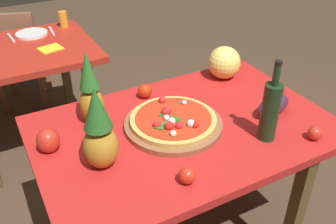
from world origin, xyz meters
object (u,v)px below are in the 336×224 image
at_px(wine_bottle, 270,110).
at_px(napkin_folded, 50,49).
at_px(fork_utensil, 11,38).
at_px(display_table, 184,142).
at_px(bell_pepper, 48,141).
at_px(tomato_at_corner, 187,175).
at_px(eggplant, 273,105).
at_px(pizza_board, 173,124).
at_px(pineapple_left, 99,133).
at_px(dinner_plate, 32,34).
at_px(knife_utensil, 52,31).
at_px(tomato_by_bottle, 145,91).
at_px(melon, 224,63).
at_px(tomato_beside_pepper, 315,133).
at_px(drinking_glass_juice, 63,19).
at_px(tomato_near_board, 278,90).
at_px(dining_chair, 17,54).
at_px(pizza, 173,119).
at_px(background_table, 22,66).
at_px(pineapple_right, 90,92).

relative_size(wine_bottle, napkin_folded, 2.60).
bearing_deg(fork_utensil, wine_bottle, -70.17).
distance_m(display_table, napkin_folded, 1.22).
relative_size(bell_pepper, tomato_at_corner, 1.58).
bearing_deg(eggplant, display_table, 165.81).
distance_m(eggplant, fork_utensil, 1.85).
distance_m(pizza_board, pineapple_left, 0.41).
relative_size(display_table, pizza_board, 3.02).
bearing_deg(pineapple_left, dinner_plate, 88.81).
relative_size(knife_utensil, napkin_folded, 1.29).
bearing_deg(tomato_by_bottle, knife_utensil, 99.54).
relative_size(melon, tomato_beside_pepper, 2.90).
relative_size(drinking_glass_juice, dinner_plate, 0.52).
bearing_deg(tomato_near_board, pineapple_left, -174.88).
bearing_deg(melon, eggplant, -91.74).
height_order(melon, eggplant, melon).
xyz_separation_m(dining_chair, fork_utensil, (-0.04, -0.40, 0.29)).
distance_m(display_table, bell_pepper, 0.61).
xyz_separation_m(tomato_beside_pepper, knife_utensil, (-0.68, 1.84, -0.03)).
distance_m(pizza, pineapple_left, 0.40).
height_order(background_table, pineapple_left, pineapple_left).
bearing_deg(wine_bottle, dinner_plate, 110.63).
bearing_deg(pineapple_left, knife_utensil, 83.72).
bearing_deg(tomato_beside_pepper, eggplant, 94.75).
xyz_separation_m(melon, bell_pepper, (-1.01, -0.20, -0.04)).
bearing_deg(pizza, pineapple_right, 144.24).
bearing_deg(bell_pepper, display_table, -11.24).
relative_size(pineapple_right, dinner_plate, 1.58).
height_order(drinking_glass_juice, knife_utensil, drinking_glass_juice).
xyz_separation_m(background_table, pineapple_left, (0.10, -1.35, 0.27)).
relative_size(pineapple_right, bell_pepper, 3.31).
height_order(pizza_board, pizza, pizza).
height_order(display_table, tomato_at_corner, tomato_at_corner).
bearing_deg(melon, tomato_by_bottle, 179.51).
bearing_deg(pineapple_right, tomato_beside_pepper, -36.38).
distance_m(pineapple_right, napkin_folded, 0.95).
bearing_deg(napkin_folded, display_table, -74.37).
relative_size(tomato_by_bottle, dinner_plate, 0.33).
distance_m(melon, eggplant, 0.42).
relative_size(tomato_beside_pepper, fork_utensil, 0.34).
distance_m(drinking_glass_juice, knife_utensil, 0.13).
bearing_deg(fork_utensil, pizza_board, -76.76).
bearing_deg(tomato_near_board, drinking_glass_juice, 114.31).
bearing_deg(dinner_plate, dining_chair, 103.67).
xyz_separation_m(pizza, wine_bottle, (0.32, -0.26, 0.10)).
xyz_separation_m(pizza, pineapple_right, (-0.30, 0.22, 0.11)).
distance_m(melon, tomato_at_corner, 0.88).
height_order(pineapple_right, tomato_beside_pepper, pineapple_right).
height_order(tomato_near_board, dinner_plate, tomato_near_board).
height_order(pineapple_right, eggplant, pineapple_right).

